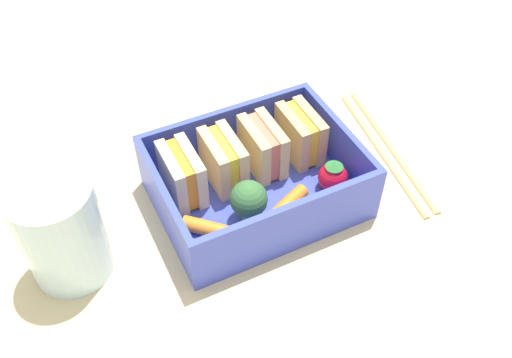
% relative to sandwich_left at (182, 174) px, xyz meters
% --- Properties ---
extents(ground_plane, '(1.20, 1.20, 0.02)m').
position_rel_sandwich_left_xyz_m(ground_plane, '(0.06, -0.03, -0.05)').
color(ground_plane, beige).
extents(bento_tray, '(0.18, 0.14, 0.01)m').
position_rel_sandwich_left_xyz_m(bento_tray, '(0.06, -0.03, -0.03)').
color(bento_tray, blue).
rests_on(bento_tray, ground_plane).
extents(bento_rim, '(0.18, 0.14, 0.05)m').
position_rel_sandwich_left_xyz_m(bento_rim, '(0.06, -0.03, -0.00)').
color(bento_rim, blue).
rests_on(bento_rim, bento_tray).
extents(sandwich_left, '(0.03, 0.05, 0.05)m').
position_rel_sandwich_left_xyz_m(sandwich_left, '(0.00, 0.00, 0.00)').
color(sandwich_left, beige).
rests_on(sandwich_left, bento_tray).
extents(sandwich_center_left, '(0.03, 0.05, 0.05)m').
position_rel_sandwich_left_xyz_m(sandwich_center_left, '(0.04, 0.00, 0.00)').
color(sandwich_center_left, '#E3B67F').
rests_on(sandwich_center_left, bento_tray).
extents(sandwich_center, '(0.03, 0.05, 0.05)m').
position_rel_sandwich_left_xyz_m(sandwich_center, '(0.08, 0.00, 0.00)').
color(sandwich_center, '#E0C57B').
rests_on(sandwich_center, bento_tray).
extents(sandwich_center_right, '(0.03, 0.05, 0.05)m').
position_rel_sandwich_left_xyz_m(sandwich_center_right, '(0.12, 0.00, 0.00)').
color(sandwich_center_right, tan).
rests_on(sandwich_center_right, bento_tray).
extents(carrot_stick_far_left, '(0.04, 0.04, 0.01)m').
position_rel_sandwich_left_xyz_m(carrot_stick_far_left, '(-0.00, -0.05, -0.02)').
color(carrot_stick_far_left, orange).
rests_on(carrot_stick_far_left, bento_tray).
extents(broccoli_floret, '(0.03, 0.03, 0.04)m').
position_rel_sandwich_left_xyz_m(broccoli_floret, '(0.04, -0.05, 0.00)').
color(broccoli_floret, '#84C35B').
rests_on(broccoli_floret, bento_tray).
extents(carrot_stick_left, '(0.04, 0.03, 0.01)m').
position_rel_sandwich_left_xyz_m(carrot_stick_left, '(0.08, -0.06, -0.02)').
color(carrot_stick_left, orange).
rests_on(carrot_stick_left, bento_tray).
extents(strawberry_far_left, '(0.03, 0.03, 0.03)m').
position_rel_sandwich_left_xyz_m(strawberry_far_left, '(0.12, -0.05, -0.01)').
color(strawberry_far_left, red).
rests_on(strawberry_far_left, bento_tray).
extents(chopstick_pair, '(0.05, 0.18, 0.01)m').
position_rel_sandwich_left_xyz_m(chopstick_pair, '(0.21, -0.03, -0.03)').
color(chopstick_pair, tan).
rests_on(chopstick_pair, ground_plane).
extents(drinking_glass, '(0.07, 0.07, 0.09)m').
position_rel_sandwich_left_xyz_m(drinking_glass, '(-0.11, -0.03, 0.01)').
color(drinking_glass, silver).
rests_on(drinking_glass, ground_plane).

